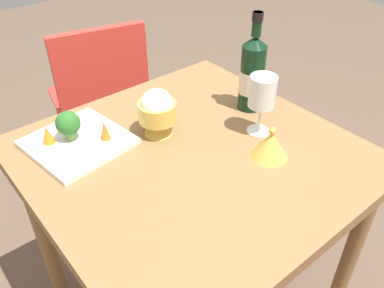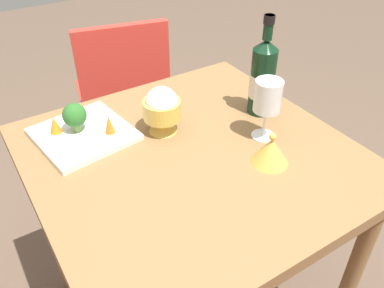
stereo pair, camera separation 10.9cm
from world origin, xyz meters
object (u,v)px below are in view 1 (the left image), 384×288
object	(u,v)px
rice_bowl_lid	(270,145)
serving_plate	(78,142)
chair_by_wall	(101,92)
broccoli_floret	(68,124)
rice_bowl	(157,111)
carrot_garnish_left	(47,135)
wine_glass	(262,93)
carrot_garnish_right	(105,130)
wine_bottle	(252,73)

from	to	relation	value
rice_bowl_lid	serving_plate	xyz separation A→B (m)	(-0.37, 0.38, -0.03)
rice_bowl_lid	serving_plate	size ratio (longest dim) A/B	0.36
chair_by_wall	broccoli_floret	distance (m)	0.77
rice_bowl	carrot_garnish_left	xyz separation A→B (m)	(-0.27, 0.14, -0.03)
wine_glass	carrot_garnish_right	xyz separation A→B (m)	(-0.37, 0.23, -0.08)
chair_by_wall	wine_bottle	world-z (taller)	wine_bottle
wine_glass	carrot_garnish_right	world-z (taller)	wine_glass
serving_plate	wine_glass	bearing A→B (deg)	-32.40
chair_by_wall	rice_bowl	size ratio (longest dim) A/B	6.00
wine_glass	carrot_garnish_right	bearing A→B (deg)	148.02
wine_glass	carrot_garnish_left	distance (m)	0.60
wine_glass	rice_bowl	bearing A→B (deg)	141.67
chair_by_wall	carrot_garnish_left	size ratio (longest dim) A/B	16.57
wine_bottle	rice_bowl_lid	xyz separation A→B (m)	(-0.14, -0.21, -0.08)
rice_bowl	rice_bowl_lid	xyz separation A→B (m)	(0.17, -0.28, -0.04)
wine_bottle	rice_bowl_lid	bearing A→B (deg)	-123.89
wine_glass	broccoli_floret	distance (m)	0.54
serving_plate	carrot_garnish_left	world-z (taller)	carrot_garnish_left
wine_bottle	rice_bowl_lid	distance (m)	0.27
carrot_garnish_left	wine_bottle	bearing A→B (deg)	-19.48
broccoli_floret	carrot_garnish_right	xyz separation A→B (m)	(0.08, -0.06, -0.02)
chair_by_wall	wine_glass	distance (m)	0.96
serving_plate	rice_bowl_lid	bearing A→B (deg)	-45.23
wine_bottle	rice_bowl	bearing A→B (deg)	167.32
rice_bowl_lid	carrot_garnish_right	xyz separation A→B (m)	(-0.31, 0.33, 0.01)
rice_bowl	carrot_garnish_left	bearing A→B (deg)	153.48
rice_bowl_lid	carrot_garnish_left	size ratio (longest dim) A/B	1.95
broccoli_floret	carrot_garnish_left	bearing A→B (deg)	156.91
carrot_garnish_left	wine_glass	bearing A→B (deg)	-32.30
chair_by_wall	broccoli_floret	xyz separation A→B (m)	(-0.39, -0.59, 0.29)
rice_bowl	carrot_garnish_right	xyz separation A→B (m)	(-0.14, 0.05, -0.03)
wine_bottle	broccoli_floret	distance (m)	0.56
chair_by_wall	wine_bottle	size ratio (longest dim) A/B	2.76
wine_bottle	carrot_garnish_left	bearing A→B (deg)	160.52
serving_plate	broccoli_floret	xyz separation A→B (m)	(-0.01, 0.02, 0.06)
serving_plate	chair_by_wall	bearing A→B (deg)	58.06
wine_bottle	serving_plate	xyz separation A→B (m)	(-0.52, 0.17, -0.11)
wine_glass	serving_plate	xyz separation A→B (m)	(-0.44, 0.28, -0.12)
wine_bottle	broccoli_floret	bearing A→B (deg)	160.90
carrot_garnish_left	rice_bowl_lid	bearing A→B (deg)	-43.53
wine_bottle	wine_glass	distance (m)	0.14
rice_bowl_lid	serving_plate	distance (m)	0.53
chair_by_wall	wine_bottle	xyz separation A→B (m)	(0.14, -0.78, 0.35)
serving_plate	carrot_garnish_right	distance (m)	0.09
wine_glass	broccoli_floret	size ratio (longest dim) A/B	2.09
chair_by_wall	carrot_garnish_right	bearing A→B (deg)	-103.03
rice_bowl_lid	broccoli_floret	size ratio (longest dim) A/B	1.17
chair_by_wall	rice_bowl_lid	bearing A→B (deg)	-77.63
carrot_garnish_right	chair_by_wall	bearing A→B (deg)	64.30
rice_bowl	carrot_garnish_left	world-z (taller)	rice_bowl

